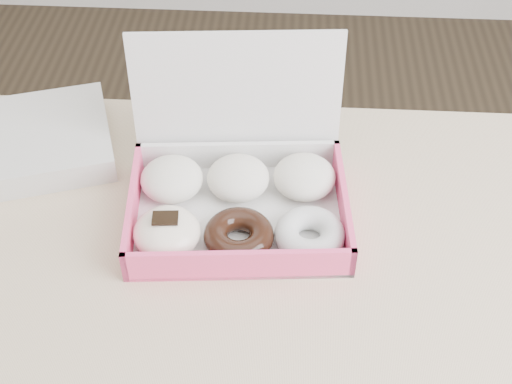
{
  "coord_description": "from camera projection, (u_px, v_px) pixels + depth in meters",
  "views": [
    {
      "loc": [
        -0.03,
        -0.53,
        1.45
      ],
      "look_at": [
        -0.07,
        0.15,
        0.8
      ],
      "focal_mm": 50.0,
      "sensor_mm": 36.0,
      "label": 1
    }
  ],
  "objects": [
    {
      "name": "table",
      "position": [
        303.0,
        343.0,
        0.92
      ],
      "size": [
        1.2,
        0.8,
        0.75
      ],
      "color": "tan",
      "rests_on": "ground"
    },
    {
      "name": "donut_box",
      "position": [
        236.0,
        193.0,
        0.96
      ],
      "size": [
        0.31,
        0.26,
        0.21
      ],
      "rotation": [
        0.0,
        0.0,
        0.08
      ],
      "color": "silver",
      "rests_on": "table"
    },
    {
      "name": "newspapers",
      "position": [
        26.0,
        143.0,
        1.06
      ],
      "size": [
        0.3,
        0.26,
        0.04
      ],
      "primitive_type": "cube",
      "rotation": [
        0.0,
        0.0,
        0.32
      ],
      "color": "beige",
      "rests_on": "table"
    }
  ]
}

